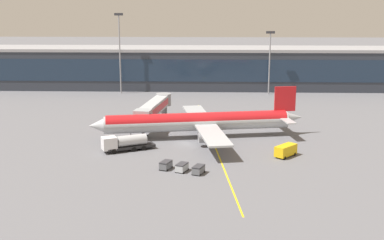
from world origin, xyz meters
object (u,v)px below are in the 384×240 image
at_px(main_airliner, 199,122).
at_px(baggage_cart_2, 198,170).
at_px(baggage_cart_0, 166,165).
at_px(baggage_cart_1, 182,167).
at_px(fuel_tanker, 125,143).
at_px(crew_van, 285,150).

xyz_separation_m(main_airliner, baggage_cart_2, (0.45, -24.50, -2.90)).
relative_size(baggage_cart_0, baggage_cart_2, 1.00).
distance_m(main_airliner, baggage_cart_1, 23.63).
xyz_separation_m(fuel_tanker, baggage_cart_1, (12.22, -12.38, -0.96)).
bearing_deg(baggage_cart_2, baggage_cart_0, 158.22).
height_order(main_airliner, baggage_cart_1, main_airliner).
xyz_separation_m(main_airliner, fuel_tanker, (-14.74, -10.94, -1.93)).
relative_size(main_airliner, fuel_tanker, 4.42).
bearing_deg(baggage_cart_0, baggage_cart_2, -21.78).
bearing_deg(baggage_cart_1, fuel_tanker, 134.63).
bearing_deg(crew_van, baggage_cart_2, -147.32).
height_order(baggage_cart_1, baggage_cart_2, same).
bearing_deg(baggage_cart_0, baggage_cart_1, -21.78).
height_order(fuel_tanker, crew_van, fuel_tanker).
xyz_separation_m(main_airliner, baggage_cart_0, (-5.50, -22.13, -2.90)).
height_order(main_airliner, fuel_tanker, main_airliner).
bearing_deg(main_airliner, baggage_cart_2, -88.96).
bearing_deg(crew_van, fuel_tanker, 174.98).
xyz_separation_m(crew_van, baggage_cart_2, (-16.77, -10.76, -0.53)).
xyz_separation_m(crew_van, baggage_cart_0, (-22.71, -8.38, -0.53)).
xyz_separation_m(main_airliner, baggage_cart_1, (-2.53, -23.32, -2.90)).
relative_size(baggage_cart_1, baggage_cart_2, 1.00).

